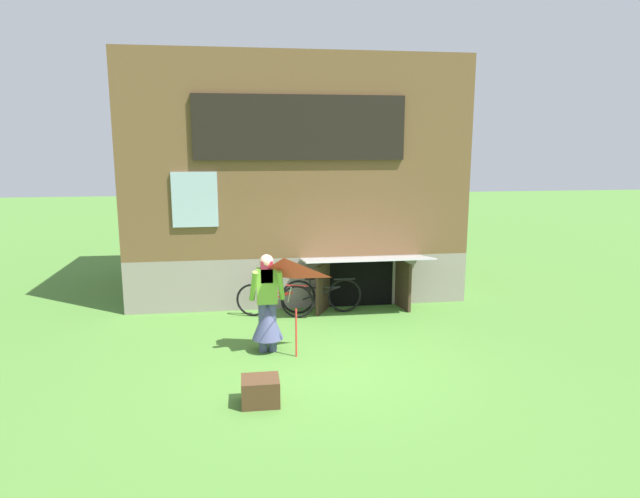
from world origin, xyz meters
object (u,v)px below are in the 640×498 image
Objects in this scene: bicycle_black at (321,295)px; bicycle_red at (275,300)px; person at (267,311)px; kite at (284,285)px; wooden_crate at (260,391)px.

bicycle_red is at bearing -169.85° from bicycle_black.
bicycle_red is at bearing 92.67° from person.
kite reaches higher than bicycle_red.
kite is 0.94× the size of bicycle_black.
person is at bearing 113.51° from kite.
kite is at bearing -74.46° from bicycle_red.
kite reaches higher than bicycle_black.
bicycle_red is 3.04× the size of wooden_crate.
bicycle_black is 3.29× the size of wooden_crate.
wooden_crate is (-1.38, -3.90, -0.19)m from bicycle_black.
bicycle_black is 4.15m from wooden_crate.
wooden_crate is at bearing -108.29° from kite.
bicycle_black is (1.19, 2.01, -0.33)m from person.
person is 3.28× the size of wooden_crate.
bicycle_red is at bearing 90.49° from kite.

